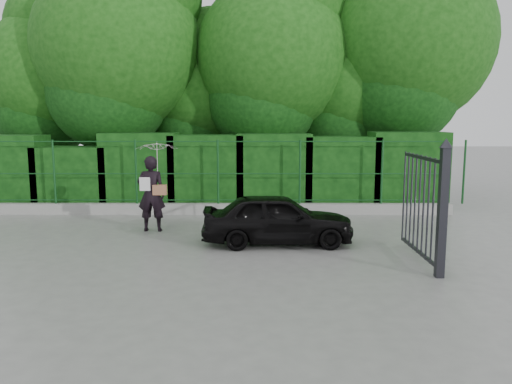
{
  "coord_description": "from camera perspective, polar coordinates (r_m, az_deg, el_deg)",
  "views": [
    {
      "loc": [
        1.5,
        -9.4,
        2.67
      ],
      "look_at": [
        1.47,
        1.3,
        1.1
      ],
      "focal_mm": 35.0,
      "sensor_mm": 36.0,
      "label": 1
    }
  ],
  "objects": [
    {
      "name": "fence",
      "position": [
        14.04,
        -5.1,
        2.3
      ],
      "size": [
        14.13,
        0.06,
        1.8
      ],
      "color": "#12431A",
      "rests_on": "kerb"
    },
    {
      "name": "trees",
      "position": [
        17.25,
        -1.1,
        14.83
      ],
      "size": [
        17.1,
        6.15,
        8.08
      ],
      "color": "black",
      "rests_on": "ground"
    },
    {
      "name": "gate",
      "position": [
        9.33,
        19.54,
        -1.28
      ],
      "size": [
        0.22,
        2.33,
        2.36
      ],
      "color": "#232329",
      "rests_on": "ground"
    },
    {
      "name": "ground",
      "position": [
        9.89,
        -8.67,
        -7.42
      ],
      "size": [
        80.0,
        80.0,
        0.0
      ],
      "primitive_type": "plane",
      "color": "gray"
    },
    {
      "name": "car",
      "position": [
        10.73,
        2.48,
        -3.05
      ],
      "size": [
        3.27,
        1.41,
        1.1
      ],
      "primitive_type": "imported",
      "rotation": [
        0.0,
        0.0,
        1.61
      ],
      "color": "black",
      "rests_on": "ground"
    },
    {
      "name": "hedge",
      "position": [
        15.05,
        -5.16,
        2.28
      ],
      "size": [
        14.2,
        1.2,
        2.29
      ],
      "color": "black",
      "rests_on": "ground"
    },
    {
      "name": "kerb",
      "position": [
        14.21,
        -5.93,
        -1.92
      ],
      "size": [
        14.0,
        0.25,
        0.3
      ],
      "primitive_type": "cube",
      "color": "#9E9E99",
      "rests_on": "ground"
    },
    {
      "name": "woman",
      "position": [
        12.09,
        -11.48,
        2.12
      ],
      "size": [
        0.97,
        0.99,
        2.14
      ],
      "color": "black",
      "rests_on": "ground"
    }
  ]
}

